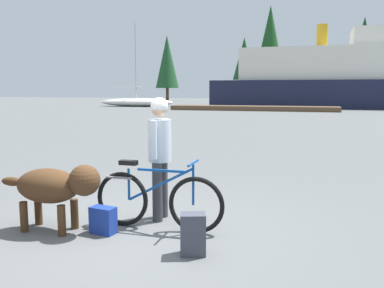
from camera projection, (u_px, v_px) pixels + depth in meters
name	position (u px, v px, depth m)	size (l,w,h in m)	color
ground_plane	(130.00, 231.00, 5.27)	(160.00, 160.00, 0.00)	#595B5B
bicycle	(157.00, 200.00, 5.29)	(1.77, 0.44, 0.92)	black
person_cyclist	(160.00, 147.00, 5.63)	(0.32, 0.53, 1.72)	#333338
dog	(55.00, 186.00, 5.20)	(1.45, 0.53, 0.89)	#472D19
backpack	(193.00, 234.00, 4.49)	(0.28, 0.20, 0.47)	#3F3F4C
handbag_pannier	(103.00, 220.00, 5.17)	(0.32, 0.18, 0.34)	navy
dock_pier	(253.00, 108.00, 35.66)	(14.53, 2.34, 0.40)	brown
ferry_boat	(357.00, 79.00, 40.58)	(28.24, 7.96, 8.35)	#191E38
sailboat_moored	(136.00, 102.00, 44.18)	(8.47, 2.37, 8.85)	silver
pine_tree_far_left	(167.00, 62.00, 61.01)	(3.50, 3.50, 9.89)	#4C331E
pine_tree_center	(270.00, 43.00, 55.07)	(4.17, 4.17, 13.11)	#4C331E
pine_tree_far_right	(363.00, 53.00, 50.74)	(4.05, 4.05, 10.81)	#4C331E
pine_tree_mid_back	(244.00, 59.00, 62.15)	(3.36, 3.36, 9.74)	#4C331E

